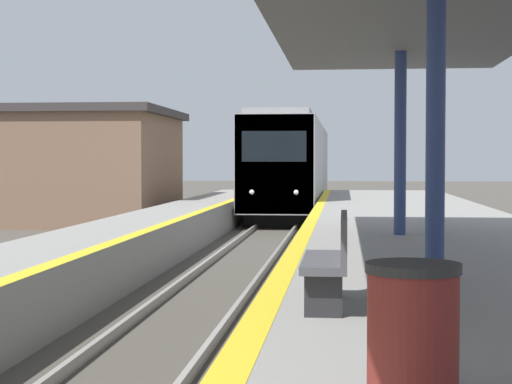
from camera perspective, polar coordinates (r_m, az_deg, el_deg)
train at (r=41.25m, az=2.51°, el=1.77°), size 2.82×23.18×4.35m
trash_bin at (r=5.29m, az=10.42°, el=-9.18°), size 0.58×0.58×0.84m
bench at (r=8.60m, az=5.05°, el=-4.38°), size 0.44×1.59×0.92m
station_building at (r=35.24m, az=-14.54°, el=1.72°), size 11.06×8.06×4.49m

